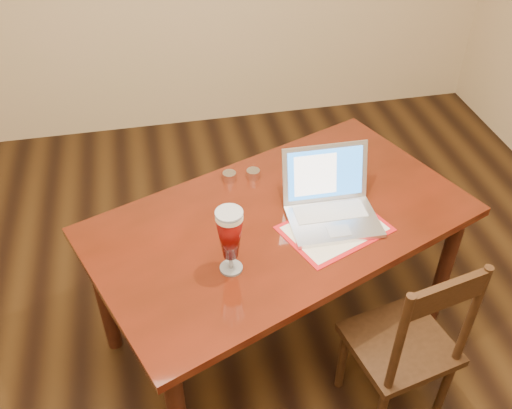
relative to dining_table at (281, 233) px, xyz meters
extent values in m
cube|color=#52160A|center=(0.00, 0.01, 0.06)|extent=(1.77, 1.39, 0.04)
cylinder|color=#35160D|center=(0.78, -0.07, -0.31)|extent=(0.07, 0.07, 0.69)
cylinder|color=#35160D|center=(-0.78, 0.08, -0.31)|extent=(0.07, 0.07, 0.69)
cylinder|color=#35160D|center=(0.52, 0.60, -0.31)|extent=(0.07, 0.07, 0.69)
cube|color=#B51015|center=(0.20, -0.10, 0.08)|extent=(0.49, 0.42, 0.00)
cube|color=beige|center=(0.20, -0.10, 0.08)|extent=(0.44, 0.37, 0.00)
cube|color=silver|center=(0.20, -0.07, 0.09)|extent=(0.36, 0.25, 0.02)
cube|color=silver|center=(0.20, -0.02, 0.10)|extent=(0.30, 0.12, 0.00)
cube|color=silver|center=(0.20, -0.14, 0.10)|extent=(0.09, 0.07, 0.00)
cube|color=silver|center=(0.20, 0.09, 0.22)|extent=(0.36, 0.08, 0.24)
cube|color=blue|center=(0.20, 0.08, 0.22)|extent=(0.32, 0.06, 0.20)
cube|color=white|center=(0.16, 0.08, 0.22)|extent=(0.18, 0.05, 0.17)
cylinder|color=silver|center=(-0.25, -0.24, 0.08)|extent=(0.09, 0.09, 0.01)
cylinder|color=silver|center=(-0.25, -0.24, 0.12)|extent=(0.01, 0.01, 0.06)
cylinder|color=white|center=(-0.25, -0.24, 0.34)|extent=(0.10, 0.10, 0.02)
cylinder|color=silver|center=(-0.25, -0.24, 0.35)|extent=(0.10, 0.10, 0.01)
cylinder|color=silver|center=(-0.16, 0.31, 0.10)|extent=(0.06, 0.06, 0.04)
cylinder|color=silver|center=(-0.06, 0.30, 0.10)|extent=(0.06, 0.06, 0.04)
cube|color=#321C0E|center=(0.38, -0.46, -0.26)|extent=(0.45, 0.44, 0.04)
cylinder|color=#321C0E|center=(0.56, -0.57, -0.46)|extent=(0.04, 0.04, 0.37)
cylinder|color=#321C0E|center=(0.20, -0.35, -0.46)|extent=(0.04, 0.04, 0.37)
cylinder|color=#321C0E|center=(0.51, -0.29, -0.46)|extent=(0.04, 0.04, 0.37)
cylinder|color=#321C0E|center=(0.26, -0.64, 0.01)|extent=(0.03, 0.03, 0.49)
cylinder|color=#321C0E|center=(0.56, -0.57, 0.01)|extent=(0.03, 0.03, 0.49)
cube|color=#321C0E|center=(0.41, -0.60, 0.19)|extent=(0.31, 0.09, 0.11)
camera|label=1|loc=(-0.46, -1.71, 1.62)|focal=40.00mm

